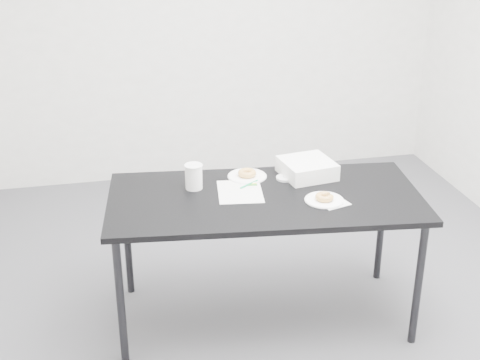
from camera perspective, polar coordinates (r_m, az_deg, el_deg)
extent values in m
plane|color=#535258|center=(4.17, 1.56, -9.96)|extent=(4.00, 4.00, 0.00)
cube|color=white|center=(5.51, -3.41, 13.70)|extent=(4.00, 0.02, 2.70)
cube|color=black|center=(3.63, 2.14, -1.59)|extent=(1.78, 0.98, 0.03)
cylinder|color=black|center=(3.52, -10.15, -10.19)|extent=(0.04, 0.04, 0.74)
cylinder|color=black|center=(4.09, -9.60, -4.95)|extent=(0.04, 0.04, 0.74)
cylinder|color=black|center=(3.72, 14.97, -8.59)|extent=(0.04, 0.04, 0.74)
cylinder|color=black|center=(4.27, 11.96, -3.86)|extent=(0.04, 0.04, 0.74)
cube|color=white|center=(3.67, 0.00, -0.99)|extent=(0.28, 0.34, 0.00)
cube|color=#38912A|center=(3.76, 1.07, -0.33)|extent=(0.06, 0.06, 0.00)
cylinder|color=#0E9C59|center=(3.75, 0.79, -0.36)|extent=(0.12, 0.09, 0.01)
cube|color=white|center=(3.58, 7.89, -1.88)|extent=(0.18, 0.18, 0.00)
cylinder|color=white|center=(3.59, 7.20, -1.72)|extent=(0.21, 0.21, 0.01)
torus|color=#C0883D|center=(3.58, 7.22, -1.44)|extent=(0.11, 0.11, 0.03)
cylinder|color=white|center=(3.86, 0.61, 0.32)|extent=(0.23, 0.23, 0.01)
torus|color=#C0883D|center=(3.85, 0.61, 0.60)|extent=(0.13, 0.13, 0.04)
cylinder|color=white|center=(3.69, -3.97, 0.30)|extent=(0.09, 0.09, 0.14)
cylinder|color=silver|center=(3.84, 3.86, 0.18)|extent=(0.10, 0.10, 0.01)
cube|color=white|center=(3.88, 5.74, 1.01)|extent=(0.32, 0.32, 0.09)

